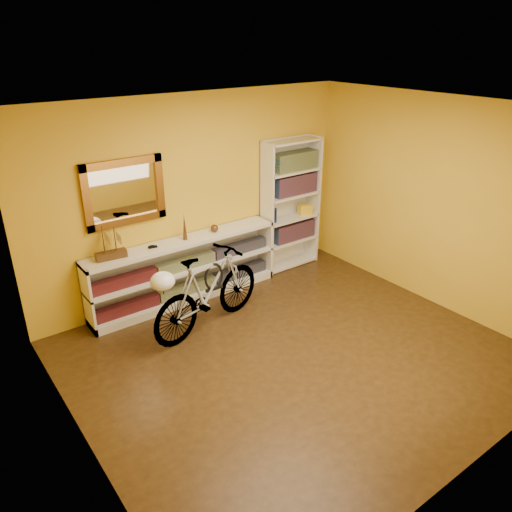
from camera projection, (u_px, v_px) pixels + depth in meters
floor at (294, 357)px, 5.44m from camera, size 4.50×4.00×0.01m
ceiling at (303, 111)px, 4.36m from camera, size 4.50×4.00×0.01m
back_wall at (195, 197)px, 6.37m from camera, size 4.50×0.01×2.60m
left_wall at (68, 319)px, 3.67m from camera, size 0.01×4.00×2.60m
right_wall at (437, 204)px, 6.12m from camera, size 0.01×4.00×2.60m
gilt_mirror at (124, 192)px, 5.72m from camera, size 0.98×0.06×0.78m
wall_socket at (253, 255)px, 7.27m from camera, size 0.09×0.02×0.09m
console_unit at (185, 270)px, 6.42m from camera, size 2.60×0.35×0.85m
cd_row_lower at (187, 288)px, 6.51m from camera, size 2.50×0.13×0.14m
cd_row_upper at (186, 263)px, 6.36m from camera, size 2.50×0.13×0.14m
model_ship at (109, 242)px, 5.65m from camera, size 0.37×0.17×0.42m
toy_car at (153, 248)px, 6.02m from camera, size 0.00×0.00×0.00m
bronze_ornament at (185, 227)px, 6.19m from camera, size 0.06×0.06×0.34m
decorative_orb at (214, 228)px, 6.47m from camera, size 0.10×0.10×0.10m
bookcase at (290, 205)px, 7.18m from camera, size 0.90×0.30×1.90m
book_row_a at (292, 230)px, 7.38m from camera, size 0.70×0.22×0.26m
book_row_b at (294, 184)px, 7.09m from camera, size 0.70×0.22×0.28m
book_row_c at (295, 161)px, 6.95m from camera, size 0.70×0.22×0.25m
travel_mug at (274, 215)px, 7.03m from camera, size 0.09×0.09×0.20m
red_tin at (279, 165)px, 6.85m from camera, size 0.17×0.17×0.18m
yellow_bag at (305, 210)px, 7.34m from camera, size 0.22×0.18×0.15m
bicycle at (208, 291)px, 5.78m from camera, size 0.77×1.72×0.98m
helmet at (163, 281)px, 5.19m from camera, size 0.27×0.25×0.20m
u_lock at (214, 277)px, 5.78m from camera, size 0.25×0.03×0.25m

